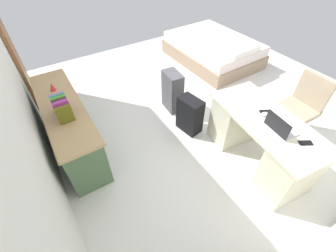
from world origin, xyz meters
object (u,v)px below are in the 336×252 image
at_px(credenza, 69,126).
at_px(suitcase_black, 190,115).
at_px(cell_phone_by_mouse, 266,112).
at_px(bed, 213,50).
at_px(figurine_small, 52,87).
at_px(computer_mouse, 265,114).
at_px(office_chair, 298,111).
at_px(cell_phone_near_laptop, 306,143).
at_px(suitcase_spare_grey, 172,91).
at_px(desk, 260,140).
at_px(laptop, 280,127).

xyz_separation_m(credenza, suitcase_black, (-0.62, -1.57, -0.08)).
height_order(credenza, cell_phone_by_mouse, cell_phone_by_mouse).
height_order(bed, figurine_small, figurine_small).
height_order(credenza, computer_mouse, computer_mouse).
relative_size(office_chair, cell_phone_near_laptop, 6.91).
relative_size(bed, suitcase_spare_grey, 2.91).
height_order(office_chair, computer_mouse, office_chair).
bearing_deg(computer_mouse, suitcase_black, 31.60).
bearing_deg(desk, suitcase_spare_grey, 11.71).
relative_size(office_chair, bed, 0.49).
relative_size(suitcase_black, cell_phone_by_mouse, 4.12).
height_order(suitcase_black, laptop, laptop).
height_order(credenza, figurine_small, figurine_small).
height_order(laptop, cell_phone_near_laptop, laptop).
relative_size(desk, credenza, 0.84).
distance_m(suitcase_spare_grey, laptop, 1.78).
height_order(desk, office_chair, office_chair).
bearing_deg(suitcase_black, suitcase_spare_grey, -16.24).
height_order(office_chair, credenza, office_chair).
xyz_separation_m(credenza, laptop, (-1.74, -1.90, 0.43)).
xyz_separation_m(cell_phone_near_laptop, cell_phone_by_mouse, (0.56, -0.04, 0.00)).
bearing_deg(suitcase_spare_grey, computer_mouse, -162.56).
bearing_deg(office_chair, credenza, 62.09).
height_order(office_chair, suitcase_spare_grey, office_chair).
relative_size(office_chair, computer_mouse, 9.40).
bearing_deg(computer_mouse, cell_phone_by_mouse, -54.61).
xyz_separation_m(desk, office_chair, (0.08, -0.85, 0.03)).
height_order(desk, credenza, desk).
bearing_deg(cell_phone_by_mouse, credenza, 83.64).
bearing_deg(figurine_small, suitcase_black, -122.26).
bearing_deg(credenza, computer_mouse, -127.00).
xyz_separation_m(cell_phone_near_laptop, figurine_small, (2.39, 1.98, 0.03)).
relative_size(desk, office_chair, 1.60).
bearing_deg(cell_phone_near_laptop, office_chair, -26.82).
distance_m(laptop, computer_mouse, 0.27).
distance_m(computer_mouse, figurine_small, 2.71).
relative_size(bed, suitcase_black, 3.46).
height_order(laptop, cell_phone_by_mouse, laptop).
bearing_deg(office_chair, cell_phone_by_mouse, 87.93).
height_order(office_chair, cell_phone_by_mouse, office_chair).
bearing_deg(suitcase_spare_grey, bed, -56.49).
relative_size(suitcase_spare_grey, figurine_small, 6.06).
xyz_separation_m(suitcase_spare_grey, cell_phone_near_laptop, (-1.97, -0.35, 0.41)).
bearing_deg(office_chair, suitcase_spare_grey, 39.05).
height_order(suitcase_black, cell_phone_near_laptop, cell_phone_near_laptop).
distance_m(suitcase_black, laptop, 1.28).
xyz_separation_m(bed, laptop, (-2.63, 1.40, 0.54)).
distance_m(bed, cell_phone_by_mouse, 2.71).
xyz_separation_m(suitcase_spare_grey, computer_mouse, (-1.44, -0.34, 0.42)).
bearing_deg(cell_phone_by_mouse, cell_phone_near_laptop, -154.96).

